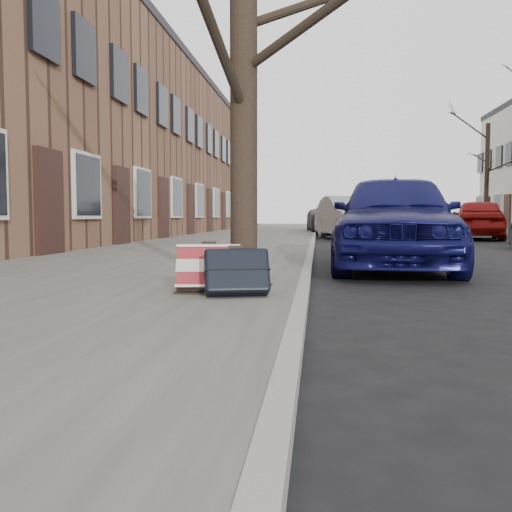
# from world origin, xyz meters

# --- Properties ---
(ground) EXTENTS (120.00, 120.00, 0.00)m
(ground) POSITION_xyz_m (0.00, 0.00, 0.00)
(ground) COLOR black
(ground) RESTS_ON ground
(near_sidewalk) EXTENTS (5.00, 70.00, 0.12)m
(near_sidewalk) POSITION_xyz_m (-3.70, 15.00, 0.06)
(near_sidewalk) COLOR slate
(near_sidewalk) RESTS_ON ground
(house_near) EXTENTS (6.80, 40.00, 7.00)m
(house_near) POSITION_xyz_m (-9.60, 16.00, 3.50)
(house_near) COLOR brown
(house_near) RESTS_ON ground
(dirt_patch) EXTENTS (0.85, 0.85, 0.02)m
(dirt_patch) POSITION_xyz_m (-2.00, 1.20, 0.13)
(dirt_patch) COLOR black
(dirt_patch) RESTS_ON near_sidewalk
(street_tree) EXTENTS (0.26, 0.26, 4.87)m
(street_tree) POSITION_xyz_m (-1.83, 1.24, 2.56)
(street_tree) COLOR black
(street_tree) RESTS_ON near_sidewalk
(suitcase_red) EXTENTS (0.61, 0.38, 0.45)m
(suitcase_red) POSITION_xyz_m (-2.12, 0.94, 0.34)
(suitcase_red) COLOR maroon
(suitcase_red) RESTS_ON near_sidewalk
(suitcase_navy) EXTENTS (0.64, 0.47, 0.45)m
(suitcase_navy) POSITION_xyz_m (-1.82, 0.71, 0.34)
(suitcase_navy) COLOR black
(suitcase_navy) RESTS_ON near_sidewalk
(car_near_front) EXTENTS (2.17, 4.64, 1.54)m
(car_near_front) POSITION_xyz_m (0.08, 4.82, 0.77)
(car_near_front) COLOR #0E0E47
(car_near_front) RESTS_ON ground
(car_near_mid) EXTENTS (2.60, 4.98, 1.56)m
(car_near_mid) POSITION_xyz_m (0.05, 16.33, 0.78)
(car_near_mid) COLOR #9D9FA4
(car_near_mid) RESTS_ON ground
(car_near_back) EXTENTS (2.96, 5.75, 1.55)m
(car_near_back) POSITION_xyz_m (-0.23, 22.98, 0.78)
(car_near_back) COLOR #38383C
(car_near_back) RESTS_ON ground
(car_far_back) EXTENTS (2.57, 4.53, 1.45)m
(car_far_back) POSITION_xyz_m (4.62, 16.95, 0.73)
(car_far_back) COLOR maroon
(car_far_back) RESTS_ON ground
(tree_far_c) EXTENTS (0.22, 0.22, 5.28)m
(tree_far_c) POSITION_xyz_m (7.20, 25.19, 2.76)
(tree_far_c) COLOR black
(tree_far_c) RESTS_ON far_sidewalk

